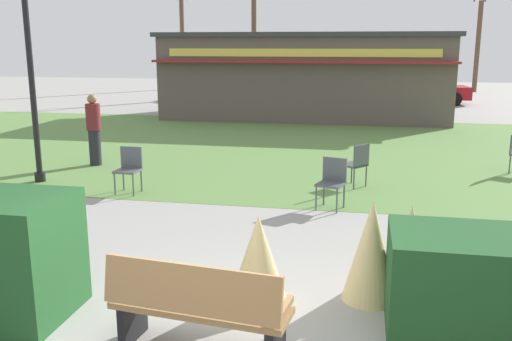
% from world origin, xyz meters
% --- Properties ---
extents(lawn_patch, '(36.00, 12.00, 0.01)m').
position_xyz_m(lawn_patch, '(0.00, 10.89, 0.00)').
color(lawn_patch, '#5B8442').
rests_on(lawn_patch, ground_plane).
extents(park_bench, '(1.75, 0.73, 0.95)m').
position_xyz_m(park_bench, '(0.10, 0.02, 0.48)').
color(park_bench, '#9E7547').
rests_on(park_bench, ground_plane).
extents(ornamental_grass_behind_left, '(0.63, 0.63, 1.17)m').
position_xyz_m(ornamental_grass_behind_left, '(1.68, 1.53, 0.59)').
color(ornamental_grass_behind_left, '#D1BC7F').
rests_on(ornamental_grass_behind_left, ground_plane).
extents(ornamental_grass_behind_right, '(0.61, 0.61, 1.08)m').
position_xyz_m(ornamental_grass_behind_right, '(2.11, 1.73, 0.54)').
color(ornamental_grass_behind_right, '#D1BC7F').
rests_on(ornamental_grass_behind_right, ground_plane).
extents(ornamental_grass_behind_center, '(0.69, 0.69, 1.05)m').
position_xyz_m(ornamental_grass_behind_center, '(0.46, 1.13, 0.53)').
color(ornamental_grass_behind_center, '#D1BC7F').
rests_on(ornamental_grass_behind_center, ground_plane).
extents(lamppost_mid, '(0.36, 0.36, 4.17)m').
position_xyz_m(lamppost_mid, '(-5.14, 5.89, 2.63)').
color(lamppost_mid, black).
rests_on(lamppost_mid, ground_plane).
extents(food_kiosk, '(10.98, 4.59, 3.25)m').
position_xyz_m(food_kiosk, '(-0.77, 17.51, 1.63)').
color(food_kiosk, '#594C47').
rests_on(food_kiosk, ground_plane).
extents(cafe_chair_west, '(0.55, 0.55, 0.89)m').
position_xyz_m(cafe_chair_west, '(1.04, 5.11, 0.53)').
color(cafe_chair_west, '#4C5156').
rests_on(cafe_chair_west, ground_plane).
extents(cafe_chair_east, '(0.62, 0.62, 0.89)m').
position_xyz_m(cafe_chair_east, '(1.43, 6.67, 0.53)').
color(cafe_chair_east, '#4C5156').
rests_on(cafe_chair_east, ground_plane).
extents(cafe_chair_center, '(0.45, 0.45, 0.89)m').
position_xyz_m(cafe_chair_center, '(-2.91, 5.43, 0.53)').
color(cafe_chair_center, '#4C5156').
rests_on(cafe_chair_center, ground_plane).
extents(person_strolling, '(0.34, 0.34, 1.69)m').
position_xyz_m(person_strolling, '(-4.75, 7.64, 0.86)').
color(person_strolling, '#23232D').
rests_on(person_strolling, ground_plane).
extents(parked_car_west_slot, '(4.29, 2.23, 1.20)m').
position_xyz_m(parked_car_west_slot, '(-5.89, 23.66, 0.64)').
color(parked_car_west_slot, black).
rests_on(parked_car_west_slot, ground_plane).
extents(parked_car_center_slot, '(4.23, 2.12, 1.20)m').
position_xyz_m(parked_car_center_slot, '(-0.39, 23.66, 0.64)').
color(parked_car_center_slot, silver).
rests_on(parked_car_center_slot, ground_plane).
extents(parked_car_east_slot, '(4.35, 2.35, 1.20)m').
position_xyz_m(parked_car_east_slot, '(4.22, 23.65, 0.64)').
color(parked_car_east_slot, maroon).
rests_on(parked_car_east_slot, ground_plane).
extents(tree_left_bg, '(0.91, 0.96, 6.61)m').
position_xyz_m(tree_left_bg, '(-9.95, 30.23, 2.94)').
color(tree_left_bg, brown).
rests_on(tree_left_bg, ground_plane).
extents(tree_right_bg, '(0.91, 0.96, 7.02)m').
position_xyz_m(tree_right_bg, '(-4.68, 26.87, 3.14)').
color(tree_right_bg, brown).
rests_on(tree_right_bg, ground_plane).
extents(tree_center_bg, '(0.91, 0.96, 6.34)m').
position_xyz_m(tree_center_bg, '(7.96, 31.23, 2.81)').
color(tree_center_bg, brown).
rests_on(tree_center_bg, ground_plane).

